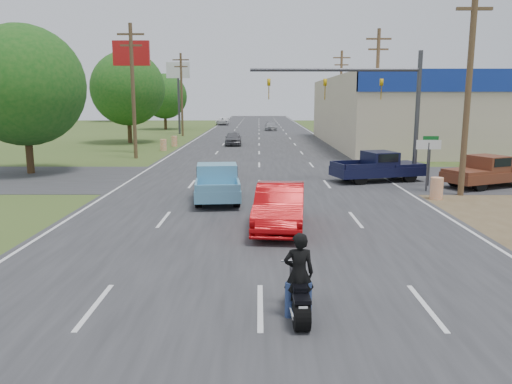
{
  "coord_description": "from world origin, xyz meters",
  "views": [
    {
      "loc": [
        -0.03,
        -10.18,
        4.44
      ],
      "look_at": [
        -0.13,
        6.77,
        1.3
      ],
      "focal_mm": 35.0,
      "sensor_mm": 36.0,
      "label": 1
    }
  ],
  "objects_px": {
    "motorcycle": "(299,298)",
    "rider": "(299,278)",
    "distant_car_grey": "(233,139)",
    "distant_car_silver": "(271,126)",
    "brown_pickup": "(487,171)",
    "red_convertible": "(280,207)",
    "navy_pickup": "(380,166)",
    "blue_pickup": "(217,182)",
    "distant_car_white": "(223,121)"
  },
  "relations": [
    {
      "from": "motorcycle",
      "to": "distant_car_silver",
      "type": "xyz_separation_m",
      "value": [
        0.95,
        64.1,
        0.16
      ]
    },
    {
      "from": "distant_car_white",
      "to": "distant_car_grey",
      "type": "bearing_deg",
      "value": 94.61
    },
    {
      "from": "red_convertible",
      "to": "distant_car_grey",
      "type": "distance_m",
      "value": 32.54
    },
    {
      "from": "brown_pickup",
      "to": "red_convertible",
      "type": "bearing_deg",
      "value": 102.86
    },
    {
      "from": "blue_pickup",
      "to": "distant_car_white",
      "type": "distance_m",
      "value": 68.02
    },
    {
      "from": "blue_pickup",
      "to": "distant_car_grey",
      "type": "height_order",
      "value": "blue_pickup"
    },
    {
      "from": "distant_car_grey",
      "to": "distant_car_silver",
      "type": "bearing_deg",
      "value": 77.9
    },
    {
      "from": "motorcycle",
      "to": "blue_pickup",
      "type": "relative_size",
      "value": 0.4
    },
    {
      "from": "motorcycle",
      "to": "rider",
      "type": "xyz_separation_m",
      "value": [
        -0.0,
        0.04,
        0.4
      ]
    },
    {
      "from": "brown_pickup",
      "to": "distant_car_grey",
      "type": "xyz_separation_m",
      "value": [
        -14.27,
        23.83,
        -0.15
      ]
    },
    {
      "from": "red_convertible",
      "to": "blue_pickup",
      "type": "relative_size",
      "value": 0.93
    },
    {
      "from": "rider",
      "to": "blue_pickup",
      "type": "relative_size",
      "value": 0.34
    },
    {
      "from": "blue_pickup",
      "to": "distant_car_grey",
      "type": "relative_size",
      "value": 1.28
    },
    {
      "from": "distant_car_silver",
      "to": "brown_pickup",
      "type": "bearing_deg",
      "value": -78.88
    },
    {
      "from": "red_convertible",
      "to": "distant_car_grey",
      "type": "bearing_deg",
      "value": 100.98
    },
    {
      "from": "brown_pickup",
      "to": "distant_car_grey",
      "type": "height_order",
      "value": "brown_pickup"
    },
    {
      "from": "red_convertible",
      "to": "blue_pickup",
      "type": "height_order",
      "value": "blue_pickup"
    },
    {
      "from": "red_convertible",
      "to": "blue_pickup",
      "type": "distance_m",
      "value": 5.73
    },
    {
      "from": "brown_pickup",
      "to": "distant_car_silver",
      "type": "relative_size",
      "value": 1.24
    },
    {
      "from": "motorcycle",
      "to": "blue_pickup",
      "type": "bearing_deg",
      "value": 100.19
    },
    {
      "from": "navy_pickup",
      "to": "distant_car_silver",
      "type": "distance_m",
      "value": 46.76
    },
    {
      "from": "blue_pickup",
      "to": "navy_pickup",
      "type": "height_order",
      "value": "navy_pickup"
    },
    {
      "from": "rider",
      "to": "motorcycle",
      "type": "bearing_deg",
      "value": 90.0
    },
    {
      "from": "distant_car_grey",
      "to": "blue_pickup",
      "type": "bearing_deg",
      "value": -90.78
    },
    {
      "from": "distant_car_grey",
      "to": "distant_car_silver",
      "type": "height_order",
      "value": "distant_car_grey"
    },
    {
      "from": "navy_pickup",
      "to": "brown_pickup",
      "type": "bearing_deg",
      "value": 54.4
    },
    {
      "from": "motorcycle",
      "to": "navy_pickup",
      "type": "distance_m",
      "value": 18.55
    },
    {
      "from": "rider",
      "to": "blue_pickup",
      "type": "height_order",
      "value": "rider"
    },
    {
      "from": "rider",
      "to": "distant_car_silver",
      "type": "bearing_deg",
      "value": -92.89
    },
    {
      "from": "red_convertible",
      "to": "distant_car_silver",
      "type": "relative_size",
      "value": 1.11
    },
    {
      "from": "distant_car_white",
      "to": "rider",
      "type": "bearing_deg",
      "value": 94.24
    },
    {
      "from": "navy_pickup",
      "to": "distant_car_white",
      "type": "bearing_deg",
      "value": 175.44
    },
    {
      "from": "distant_car_grey",
      "to": "distant_car_white",
      "type": "xyz_separation_m",
      "value": [
        -3.95,
        40.59,
        -0.01
      ]
    },
    {
      "from": "motorcycle",
      "to": "red_convertible",
      "type": "bearing_deg",
      "value": 88.64
    },
    {
      "from": "motorcycle",
      "to": "blue_pickup",
      "type": "height_order",
      "value": "blue_pickup"
    },
    {
      "from": "motorcycle",
      "to": "blue_pickup",
      "type": "distance_m",
      "value": 12.67
    },
    {
      "from": "rider",
      "to": "distant_car_white",
      "type": "relative_size",
      "value": 0.36
    },
    {
      "from": "motorcycle",
      "to": "brown_pickup",
      "type": "height_order",
      "value": "brown_pickup"
    },
    {
      "from": "navy_pickup",
      "to": "red_convertible",
      "type": "bearing_deg",
      "value": -46.27
    },
    {
      "from": "blue_pickup",
      "to": "distant_car_white",
      "type": "relative_size",
      "value": 1.06
    },
    {
      "from": "rider",
      "to": "distant_car_grey",
      "type": "bearing_deg",
      "value": -87.22
    },
    {
      "from": "motorcycle",
      "to": "distant_car_grey",
      "type": "bearing_deg",
      "value": 92.77
    },
    {
      "from": "red_convertible",
      "to": "rider",
      "type": "distance_m",
      "value": 7.23
    },
    {
      "from": "navy_pickup",
      "to": "blue_pickup",
      "type": "bearing_deg",
      "value": -74.92
    },
    {
      "from": "motorcycle",
      "to": "distant_car_silver",
      "type": "bearing_deg",
      "value": 87.11
    },
    {
      "from": "red_convertible",
      "to": "navy_pickup",
      "type": "relative_size",
      "value": 0.88
    },
    {
      "from": "blue_pickup",
      "to": "distant_car_grey",
      "type": "bearing_deg",
      "value": 86.14
    },
    {
      "from": "distant_car_white",
      "to": "brown_pickup",
      "type": "bearing_deg",
      "value": 104.85
    },
    {
      "from": "distant_car_grey",
      "to": "distant_car_silver",
      "type": "xyz_separation_m",
      "value": [
        4.29,
        24.45,
        -0.06
      ]
    },
    {
      "from": "blue_pickup",
      "to": "distant_car_silver",
      "type": "height_order",
      "value": "blue_pickup"
    }
  ]
}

